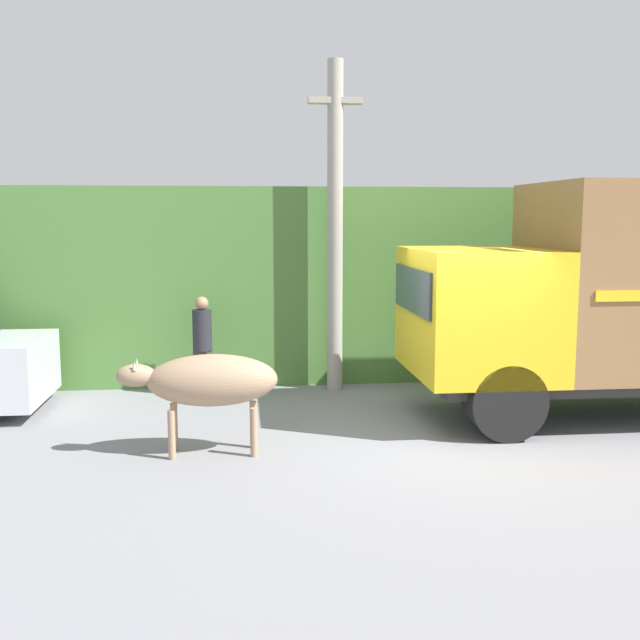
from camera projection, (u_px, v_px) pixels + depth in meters
name	position (u px, v px, depth m)	size (l,w,h in m)	color
ground_plane	(441.00, 437.00, 10.13)	(60.00, 60.00, 0.00)	gray
hillside_embankment	(365.00, 274.00, 16.10)	(32.00, 5.96, 3.47)	#4C7A38
building_backdrop	(28.00, 300.00, 13.92)	(6.27, 2.70, 2.82)	#99ADB7
cargo_truck	(638.00, 292.00, 10.98)	(6.31, 2.48, 3.45)	#2D2D2D
brown_cow	(209.00, 381.00, 9.28)	(1.98, 0.65, 1.27)	#9E7F60
pedestrian_on_hill	(202.00, 341.00, 12.34)	(0.43, 0.43, 1.66)	#38332D
utility_pole	(335.00, 223.00, 12.55)	(0.90, 0.26, 5.51)	#9E998E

